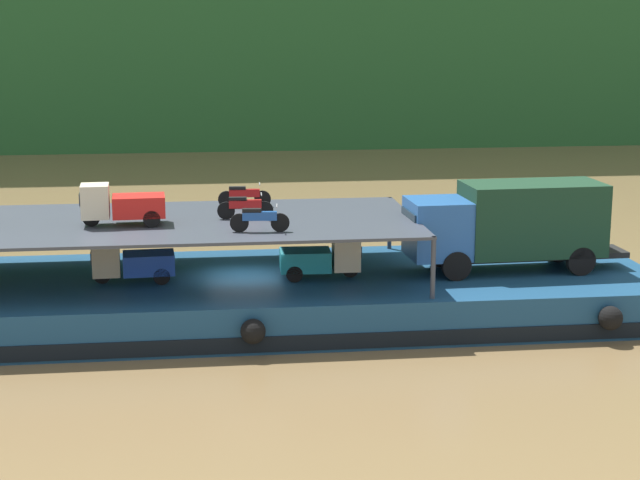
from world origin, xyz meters
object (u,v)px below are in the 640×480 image
Objects in this scene: covered_lorry at (510,223)px; motorcycle_upper_centre at (245,206)px; cargo_barge at (246,297)px; motorcycle_upper_port at (259,219)px; mini_truck_lower_aft at (132,262)px; mini_truck_upper_mid at (121,205)px; mini_truck_lower_mid at (322,258)px; motorcycle_upper_stbd at (244,195)px.

motorcycle_upper_centre is (-9.21, 0.36, 0.74)m from covered_lorry.
motorcycle_upper_port is at bearing -80.56° from cargo_barge.
mini_truck_lower_aft is 1.00× the size of mini_truck_upper_mid.
motorcycle_upper_stbd is at bearing 131.91° from mini_truck_lower_mid.
motorcycle_upper_centre is (-0.34, 2.21, 0.00)m from motorcycle_upper_port.
mini_truck_lower_mid is at bearing -1.95° from mini_truck_lower_aft.
mini_truck_lower_aft is at bearing -146.99° from motorcycle_upper_stbd.
mini_truck_lower_mid reaches higher than cargo_barge.
motorcycle_upper_port is (-8.87, -1.85, 0.74)m from covered_lorry.
motorcycle_upper_port is 4.42m from motorcycle_upper_stbd.
motorcycle_upper_centre is 2.21m from motorcycle_upper_stbd.
mini_truck_lower_mid is at bearing 0.05° from mini_truck_upper_mid.
covered_lorry is 9.25m from motorcycle_upper_centre.
mini_truck_upper_mid reaches higher than mini_truck_lower_aft.
mini_truck_lower_mid is at bearing -178.32° from covered_lorry.
cargo_barge is 3.01m from mini_truck_lower_mid.
mini_truck_upper_mid is 4.72m from motorcycle_upper_port.
cargo_barge is at bearing -92.76° from motorcycle_upper_stbd.
mini_truck_upper_mid is at bearing -179.95° from mini_truck_lower_mid.
motorcycle_upper_port is (-2.22, -1.66, 1.74)m from mini_truck_lower_mid.
motorcycle_upper_centre is at bearing 167.87° from mini_truck_lower_mid.
covered_lorry is 4.16× the size of motorcycle_upper_stbd.
motorcycle_upper_centre and motorcycle_upper_stbd have the same top height.
cargo_barge is at bearing 99.44° from motorcycle_upper_port.
cargo_barge is 5.34m from mini_truck_upper_mid.
covered_lorry is at bearing 11.78° from motorcycle_upper_port.
mini_truck_lower_mid is at bearing -48.09° from motorcycle_upper_stbd.
mini_truck_upper_mid reaches higher than covered_lorry.
motorcycle_upper_port is 2.23m from motorcycle_upper_centre.
mini_truck_lower_mid is 1.46× the size of motorcycle_upper_port.
mini_truck_lower_mid is 1.00× the size of mini_truck_upper_mid.
mini_truck_upper_mid is 1.46× the size of motorcycle_upper_stbd.
covered_lorry is 6.72m from mini_truck_lower_mid.
covered_lorry is 4.16× the size of motorcycle_upper_port.
motorcycle_upper_port is 1.00× the size of motorcycle_upper_stbd.
mini_truck_lower_mid is 6.93m from mini_truck_upper_mid.
mini_truck_upper_mid is at bearing -172.20° from motorcycle_upper_centre.
motorcycle_upper_stbd is (3.91, 2.54, 1.74)m from mini_truck_lower_aft.
motorcycle_upper_centre reaches higher than cargo_barge.
motorcycle_upper_centre is (3.82, 0.33, 1.74)m from mini_truck_lower_aft.
mini_truck_lower_mid is (6.39, -0.22, 0.00)m from mini_truck_lower_aft.
motorcycle_upper_port is (4.17, -1.87, 1.74)m from mini_truck_lower_aft.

